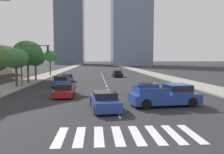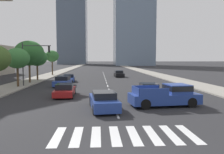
% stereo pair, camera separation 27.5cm
% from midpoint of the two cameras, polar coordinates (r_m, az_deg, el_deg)
% --- Properties ---
extents(sidewalk_east, '(4.00, 260.00, 0.15)m').
position_cam_midpoint_polar(sidewalk_east, '(39.21, 16.28, -0.87)').
color(sidewalk_east, gray).
rests_on(sidewalk_east, ground).
extents(sidewalk_west, '(4.00, 260.00, 0.15)m').
position_cam_midpoint_polar(sidewalk_west, '(38.36, -20.78, -1.09)').
color(sidewalk_west, gray).
rests_on(sidewalk_west, ground).
extents(crosswalk_near, '(6.75, 2.86, 0.01)m').
position_cam_midpoint_polar(crosswalk_near, '(11.10, 3.13, -14.44)').
color(crosswalk_near, silver).
rests_on(crosswalk_near, ground).
extents(lane_divider_center, '(0.14, 50.00, 0.01)m').
position_cam_midpoint_polar(lane_divider_center, '(38.61, -2.14, -0.88)').
color(lane_divider_center, silver).
rests_on(lane_divider_center, ground).
extents(pickup_truck, '(5.51, 2.66, 1.67)m').
position_cam_midpoint_polar(pickup_truck, '(18.06, 13.48, -4.53)').
color(pickup_truck, navy).
rests_on(pickup_truck, ground).
extents(sedan_blue_0, '(2.18, 4.74, 1.39)m').
position_cam_midpoint_polar(sedan_blue_0, '(30.92, -12.72, -1.14)').
color(sedan_blue_0, navy).
rests_on(sedan_blue_0, ground).
extents(sedan_blue_1, '(2.22, 4.68, 1.32)m').
position_cam_midpoint_polar(sedan_blue_1, '(16.38, -2.41, -6.05)').
color(sedan_blue_1, navy).
rests_on(sedan_blue_1, ground).
extents(sedan_black_2, '(1.91, 4.56, 1.31)m').
position_cam_midpoint_polar(sedan_black_2, '(46.50, 1.17, 0.78)').
color(sedan_black_2, black).
rests_on(sedan_black_2, ground).
extents(sedan_green_3, '(1.94, 4.68, 1.22)m').
position_cam_midpoint_polar(sedan_green_3, '(22.76, 8.93, -3.25)').
color(sedan_green_3, '#1E6038').
rests_on(sedan_green_3, ground).
extents(sedan_red_4, '(1.98, 4.71, 1.24)m').
position_cam_midpoint_polar(sedan_red_4, '(22.61, -12.26, -3.33)').
color(sedan_red_4, maroon).
rests_on(sedan_red_4, ground).
extents(sedan_blue_5, '(2.17, 4.35, 1.18)m').
position_cam_midpoint_polar(sedan_blue_5, '(37.35, -11.42, -0.30)').
color(sedan_blue_5, navy).
rests_on(sedan_blue_5, ground).
extents(traffic_signal_far, '(3.97, 0.28, 5.64)m').
position_cam_midpoint_polar(traffic_signal_far, '(31.32, -19.83, 4.92)').
color(traffic_signal_far, '#333335').
rests_on(traffic_signal_far, sidewalk_west).
extents(street_tree_second, '(3.07, 3.07, 4.91)m').
position_cam_midpoint_polar(street_tree_second, '(31.03, -23.39, 4.36)').
color(street_tree_second, '#4C3823').
rests_on(street_tree_second, sidewalk_west).
extents(street_tree_third, '(4.36, 4.36, 6.23)m').
position_cam_midpoint_polar(street_tree_third, '(35.77, -20.80, 5.65)').
color(street_tree_third, '#4C3823').
rests_on(street_tree_third, sidewalk_west).
extents(street_tree_fourth, '(3.33, 3.33, 5.19)m').
position_cam_midpoint_polar(street_tree_fourth, '(39.89, -19.01, 4.67)').
color(street_tree_fourth, '#4C3823').
rests_on(street_tree_fourth, sidewalk_west).
extents(street_tree_fifth, '(2.98, 2.98, 5.45)m').
position_cam_midpoint_polar(street_tree_fifth, '(51.85, -15.54, 5.09)').
color(street_tree_fifth, '#4C3823').
rests_on(street_tree_fifth, sidewalk_west).
extents(office_tower_left_skyline, '(20.28, 26.79, 95.97)m').
position_cam_midpoint_polar(office_tower_left_skyline, '(180.65, -10.64, 18.45)').
color(office_tower_left_skyline, slate).
rests_on(office_tower_left_skyline, ground).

